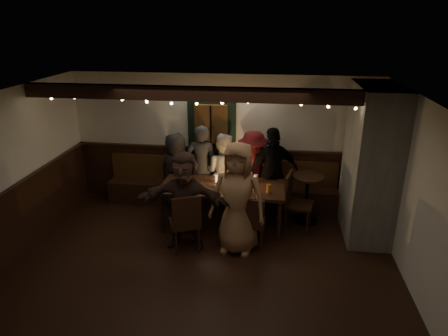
# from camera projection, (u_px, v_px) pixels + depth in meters

# --- Properties ---
(room) EXTENTS (6.02, 5.01, 2.62)m
(room) POSITION_uv_depth(u_px,v_px,m) (275.00, 173.00, 6.90)
(room) COLOR black
(room) RESTS_ON ground
(dining_table) EXTENTS (2.20, 0.94, 0.95)m
(dining_table) POSITION_uv_depth(u_px,v_px,m) (223.00, 189.00, 7.11)
(dining_table) COLOR black
(dining_table) RESTS_ON ground
(chair_near_left) EXTENTS (0.61, 0.61, 1.02)m
(chair_near_left) POSITION_uv_depth(u_px,v_px,m) (186.00, 220.00, 6.34)
(chair_near_left) COLOR black
(chair_near_left) RESTS_ON ground
(chair_near_right) EXTENTS (0.44, 0.44, 0.94)m
(chair_near_right) POSITION_uv_depth(u_px,v_px,m) (251.00, 220.00, 6.44)
(chair_near_right) COLOR black
(chair_near_right) RESTS_ON ground
(chair_end) EXTENTS (0.56, 0.56, 1.03)m
(chair_end) POSITION_uv_depth(u_px,v_px,m) (294.00, 198.00, 7.08)
(chair_end) COLOR black
(chair_end) RESTS_ON ground
(high_top) EXTENTS (0.57, 0.57, 0.91)m
(high_top) POSITION_uv_depth(u_px,v_px,m) (307.00, 193.00, 7.32)
(high_top) COLOR black
(high_top) RESTS_ON ground
(person_a) EXTENTS (0.87, 0.70, 1.53)m
(person_a) POSITION_uv_depth(u_px,v_px,m) (176.00, 171.00, 7.82)
(person_a) COLOR black
(person_a) RESTS_ON ground
(person_b) EXTENTS (0.62, 0.42, 1.68)m
(person_b) POSITION_uv_depth(u_px,v_px,m) (202.00, 167.00, 7.84)
(person_b) COLOR #343435
(person_b) RESTS_ON ground
(person_c) EXTENTS (0.86, 0.73, 1.53)m
(person_c) POSITION_uv_depth(u_px,v_px,m) (223.00, 171.00, 7.82)
(person_c) COLOR beige
(person_c) RESTS_ON ground
(person_d) EXTENTS (1.08, 0.68, 1.60)m
(person_d) POSITION_uv_depth(u_px,v_px,m) (253.00, 171.00, 7.74)
(person_d) COLOR #501114
(person_d) RESTS_ON ground
(person_e) EXTENTS (1.09, 0.78, 1.72)m
(person_e) POSITION_uv_depth(u_px,v_px,m) (273.00, 172.00, 7.54)
(person_e) COLOR black
(person_e) RESTS_ON ground
(person_f) EXTENTS (1.53, 0.49, 1.65)m
(person_f) POSITION_uv_depth(u_px,v_px,m) (185.00, 200.00, 6.45)
(person_f) COLOR #3D2821
(person_f) RESTS_ON ground
(person_g) EXTENTS (0.99, 0.72, 1.85)m
(person_g) POSITION_uv_depth(u_px,v_px,m) (238.00, 199.00, 6.28)
(person_g) COLOR #A97A53
(person_g) RESTS_ON ground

